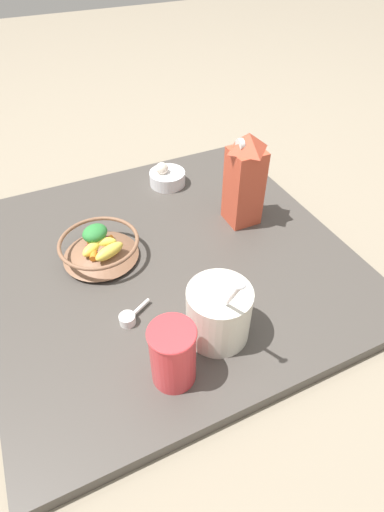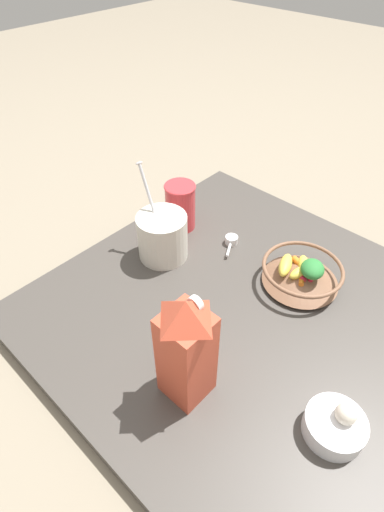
% 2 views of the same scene
% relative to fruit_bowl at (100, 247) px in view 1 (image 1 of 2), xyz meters
% --- Properties ---
extents(ground_plane, '(6.00, 6.00, 0.00)m').
position_rel_fruit_bowl_xyz_m(ground_plane, '(0.06, 0.16, -0.07)').
color(ground_plane, gray).
extents(countertop, '(0.90, 0.90, 0.04)m').
position_rel_fruit_bowl_xyz_m(countertop, '(0.06, 0.16, -0.06)').
color(countertop, '#47423D').
rests_on(countertop, ground_plane).
extents(fruit_bowl, '(0.20, 0.20, 0.09)m').
position_rel_fruit_bowl_xyz_m(fruit_bowl, '(0.00, 0.00, 0.00)').
color(fruit_bowl, brown).
rests_on(fruit_bowl, countertop).
extents(milk_carton, '(0.08, 0.08, 0.27)m').
position_rel_fruit_bowl_xyz_m(milk_carton, '(0.01, 0.41, 0.10)').
color(milk_carton, '#CC4C33').
rests_on(milk_carton, countertop).
extents(yogurt_tub, '(0.17, 0.13, 0.25)m').
position_rel_fruit_bowl_xyz_m(yogurt_tub, '(0.34, 0.16, 0.03)').
color(yogurt_tub, silver).
rests_on(yogurt_tub, countertop).
extents(drinking_cup, '(0.09, 0.09, 0.14)m').
position_rel_fruit_bowl_xyz_m(drinking_cup, '(0.39, 0.04, 0.04)').
color(drinking_cup, '#DB383D').
rests_on(drinking_cup, countertop).
extents(measuring_scoop, '(0.06, 0.08, 0.02)m').
position_rel_fruit_bowl_xyz_m(measuring_scoop, '(0.23, -0.00, -0.03)').
color(measuring_scoop, white).
rests_on(measuring_scoop, countertop).
extents(garlic_bowl, '(0.11, 0.11, 0.08)m').
position_rel_fruit_bowl_xyz_m(garlic_bowl, '(-0.25, 0.29, -0.01)').
color(garlic_bowl, white).
rests_on(garlic_bowl, countertop).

